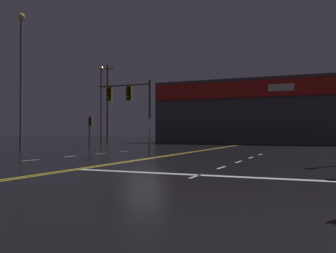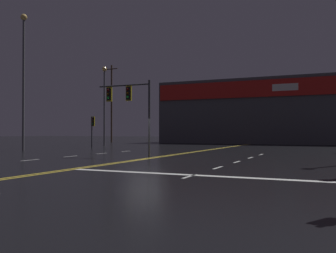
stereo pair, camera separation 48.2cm
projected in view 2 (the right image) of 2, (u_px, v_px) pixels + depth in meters
name	position (u px, v px, depth m)	size (l,w,h in m)	color
ground_plane	(145.00, 159.00, 22.55)	(200.00, 200.00, 0.00)	black
road_markings	(152.00, 161.00, 20.75)	(16.66, 60.00, 0.01)	gold
traffic_signal_median	(128.00, 100.00, 24.64)	(3.86, 0.36, 4.97)	#38383D
traffic_signal_corner_northwest	(92.00, 125.00, 38.07)	(0.42, 0.36, 3.20)	#38383D
streetlight_near_right	(104.00, 95.00, 44.37)	(0.56, 0.56, 9.39)	#59595E
streetlight_far_right	(24.00, 66.00, 32.36)	(0.56, 0.56, 11.87)	#59595E
building_backdrop	(256.00, 112.00, 54.25)	(26.56, 10.23, 8.90)	#4C4C51
utility_pole_row	(238.00, 101.00, 50.76)	(47.13, 0.26, 12.19)	#4C3828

